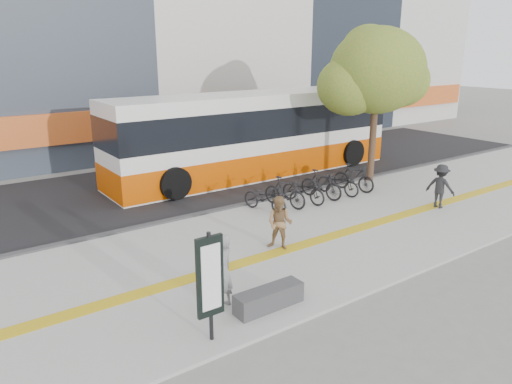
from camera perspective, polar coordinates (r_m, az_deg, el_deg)
ground at (r=13.05m, az=7.54°, el=-8.18°), size 120.00×120.00×0.00m
sidewalk at (r=14.07m, az=3.38°, el=-6.00°), size 40.00×7.00×0.08m
tactile_strip at (r=13.70m, az=4.70°, el=-6.47°), size 40.00×0.45×0.01m
street at (r=20.14m, az=-10.10°, el=0.75°), size 40.00×8.00×0.06m
curb at (r=16.75m, az=-4.14°, el=-2.15°), size 40.00×0.25×0.14m
bench at (r=10.59m, az=1.53°, el=-12.42°), size 1.60×0.45×0.45m
signboard at (r=9.09m, az=-5.45°, el=-10.11°), size 0.55×0.10×2.20m
street_tree at (r=20.42m, az=13.81°, el=13.54°), size 4.40×3.80×6.31m
bus at (r=21.30m, az=-0.02°, el=6.57°), size 13.34×3.16×3.55m
bicycle_row at (r=17.70m, az=6.58°, el=0.56°), size 5.30×1.92×1.06m
seated_woman at (r=10.34m, az=-4.05°, el=-9.34°), size 0.72×0.59×1.69m
pedestrian_tan at (r=13.30m, az=2.83°, el=-3.68°), size 0.88×0.93×1.51m
pedestrian_dark at (r=17.93m, az=20.94°, el=0.64°), size 0.80×1.11×1.54m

